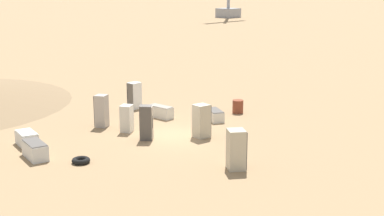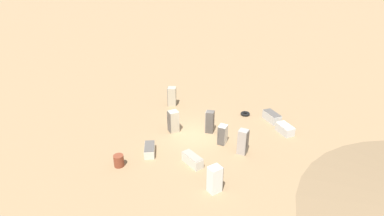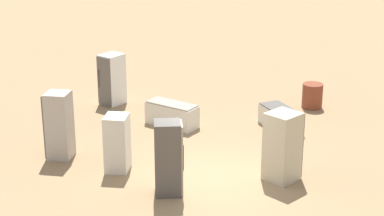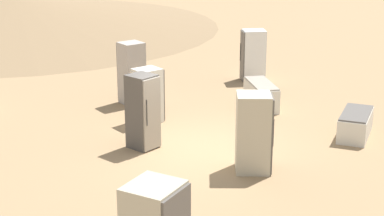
{
  "view_description": "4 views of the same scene",
  "coord_description": "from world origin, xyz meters",
  "px_view_note": "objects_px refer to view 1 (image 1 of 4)",
  "views": [
    {
      "loc": [
        18.24,
        19.39,
        7.89
      ],
      "look_at": [
        -0.91,
        0.92,
        1.47
      ],
      "focal_mm": 50.0,
      "sensor_mm": 36.0,
      "label": 1
    },
    {
      "loc": [
        -11.45,
        -16.29,
        11.73
      ],
      "look_at": [
        0.35,
        0.96,
        1.83
      ],
      "focal_mm": 28.0,
      "sensor_mm": 36.0,
      "label": 2
    },
    {
      "loc": [
        11.55,
        8.36,
        6.78
      ],
      "look_at": [
        -0.7,
        -1.0,
        1.42
      ],
      "focal_mm": 60.0,
      "sensor_mm": 36.0,
      "label": 3
    },
    {
      "loc": [
        1.97,
        13.98,
        5.49
      ],
      "look_at": [
        0.08,
        0.08,
        1.02
      ],
      "focal_mm": 60.0,
      "sensor_mm": 36.0,
      "label": 4
    }
  ],
  "objects_px": {
    "discarded_fridge_6": "(134,96)",
    "discarded_fridge_8": "(27,139)",
    "scrap_tire": "(81,160)",
    "rusty_barrel": "(238,107)",
    "discarded_fridge_7": "(236,149)",
    "discarded_fridge_3": "(202,121)",
    "discarded_fridge_2": "(35,150)",
    "discarded_fridge_4": "(101,111)",
    "discarded_fridge_9": "(127,118)",
    "discarded_fridge_1": "(146,123)",
    "discarded_fridge_5": "(161,112)",
    "discarded_fridge_0": "(215,115)"
  },
  "relations": [
    {
      "from": "discarded_fridge_6",
      "to": "rusty_barrel",
      "type": "bearing_deg",
      "value": -145.25
    },
    {
      "from": "discarded_fridge_7",
      "to": "discarded_fridge_9",
      "type": "bearing_deg",
      "value": -146.02
    },
    {
      "from": "discarded_fridge_5",
      "to": "discarded_fridge_7",
      "type": "bearing_deg",
      "value": -115.97
    },
    {
      "from": "discarded_fridge_2",
      "to": "discarded_fridge_6",
      "type": "distance_m",
      "value": 10.19
    },
    {
      "from": "discarded_fridge_6",
      "to": "discarded_fridge_8",
      "type": "height_order",
      "value": "discarded_fridge_6"
    },
    {
      "from": "scrap_tire",
      "to": "discarded_fridge_1",
      "type": "bearing_deg",
      "value": -172.41
    },
    {
      "from": "discarded_fridge_7",
      "to": "discarded_fridge_3",
      "type": "bearing_deg",
      "value": -172.49
    },
    {
      "from": "discarded_fridge_1",
      "to": "discarded_fridge_9",
      "type": "distance_m",
      "value": 1.88
    },
    {
      "from": "discarded_fridge_0",
      "to": "discarded_fridge_3",
      "type": "relative_size",
      "value": 0.96
    },
    {
      "from": "discarded_fridge_1",
      "to": "rusty_barrel",
      "type": "height_order",
      "value": "discarded_fridge_1"
    },
    {
      "from": "discarded_fridge_4",
      "to": "discarded_fridge_5",
      "type": "bearing_deg",
      "value": -41.54
    },
    {
      "from": "discarded_fridge_8",
      "to": "discarded_fridge_5",
      "type": "bearing_deg",
      "value": -171.56
    },
    {
      "from": "discarded_fridge_4",
      "to": "discarded_fridge_5",
      "type": "relative_size",
      "value": 1.11
    },
    {
      "from": "discarded_fridge_2",
      "to": "discarded_fridge_7",
      "type": "distance_m",
      "value": 9.11
    },
    {
      "from": "discarded_fridge_1",
      "to": "discarded_fridge_7",
      "type": "bearing_deg",
      "value": 46.66
    },
    {
      "from": "discarded_fridge_9",
      "to": "scrap_tire",
      "type": "bearing_deg",
      "value": -92.22
    },
    {
      "from": "discarded_fridge_0",
      "to": "discarded_fridge_4",
      "type": "bearing_deg",
      "value": 175.95
    },
    {
      "from": "discarded_fridge_4",
      "to": "discarded_fridge_6",
      "type": "bearing_deg",
      "value": -1.88
    },
    {
      "from": "discarded_fridge_6",
      "to": "discarded_fridge_9",
      "type": "bearing_deg",
      "value": 136.43
    },
    {
      "from": "discarded_fridge_6",
      "to": "discarded_fridge_8",
      "type": "relative_size",
      "value": 1.05
    },
    {
      "from": "discarded_fridge_6",
      "to": "discarded_fridge_7",
      "type": "relative_size",
      "value": 0.96
    },
    {
      "from": "discarded_fridge_9",
      "to": "discarded_fridge_0",
      "type": "bearing_deg",
      "value": 40.15
    },
    {
      "from": "discarded_fridge_8",
      "to": "discarded_fridge_2",
      "type": "bearing_deg",
      "value": 83.91
    },
    {
      "from": "discarded_fridge_2",
      "to": "discarded_fridge_5",
      "type": "bearing_deg",
      "value": 20.98
    },
    {
      "from": "discarded_fridge_8",
      "to": "discarded_fridge_4",
      "type": "bearing_deg",
      "value": -164.76
    },
    {
      "from": "discarded_fridge_9",
      "to": "rusty_barrel",
      "type": "xyz_separation_m",
      "value": [
        -7.27,
        1.65,
        -0.33
      ]
    },
    {
      "from": "discarded_fridge_6",
      "to": "rusty_barrel",
      "type": "height_order",
      "value": "discarded_fridge_6"
    },
    {
      "from": "discarded_fridge_2",
      "to": "discarded_fridge_6",
      "type": "relative_size",
      "value": 1.08
    },
    {
      "from": "discarded_fridge_2",
      "to": "discarded_fridge_4",
      "type": "height_order",
      "value": "discarded_fridge_4"
    },
    {
      "from": "discarded_fridge_1",
      "to": "discarded_fridge_4",
      "type": "height_order",
      "value": "discarded_fridge_4"
    },
    {
      "from": "discarded_fridge_1",
      "to": "discarded_fridge_8",
      "type": "distance_m",
      "value": 5.86
    },
    {
      "from": "discarded_fridge_2",
      "to": "discarded_fridge_6",
      "type": "xyz_separation_m",
      "value": [
        -9.31,
        -4.12,
        0.45
      ]
    },
    {
      "from": "scrap_tire",
      "to": "rusty_barrel",
      "type": "bearing_deg",
      "value": -176.2
    },
    {
      "from": "discarded_fridge_1",
      "to": "scrap_tire",
      "type": "xyz_separation_m",
      "value": [
        4.36,
        0.58,
        -0.77
      ]
    },
    {
      "from": "discarded_fridge_1",
      "to": "discarded_fridge_8",
      "type": "height_order",
      "value": "discarded_fridge_1"
    },
    {
      "from": "discarded_fridge_5",
      "to": "discarded_fridge_4",
      "type": "bearing_deg",
      "value": 163.65
    },
    {
      "from": "discarded_fridge_3",
      "to": "discarded_fridge_2",
      "type": "bearing_deg",
      "value": -103.7
    },
    {
      "from": "discarded_fridge_0",
      "to": "discarded_fridge_4",
      "type": "distance_m",
      "value": 6.44
    },
    {
      "from": "discarded_fridge_6",
      "to": "scrap_tire",
      "type": "xyz_separation_m",
      "value": [
        8.27,
        6.17,
        -0.71
      ]
    },
    {
      "from": "discarded_fridge_5",
      "to": "discarded_fridge_8",
      "type": "xyz_separation_m",
      "value": [
        8.22,
        -0.69,
        -0.0
      ]
    },
    {
      "from": "discarded_fridge_7",
      "to": "rusty_barrel",
      "type": "bearing_deg",
      "value": 165.94
    },
    {
      "from": "discarded_fridge_5",
      "to": "discarded_fridge_7",
      "type": "distance_m",
      "value": 9.5
    },
    {
      "from": "discarded_fridge_3",
      "to": "discarded_fridge_5",
      "type": "height_order",
      "value": "discarded_fridge_3"
    },
    {
      "from": "discarded_fridge_3",
      "to": "discarded_fridge_7",
      "type": "xyz_separation_m",
      "value": [
        2.44,
        4.29,
        0.01
      ]
    },
    {
      "from": "discarded_fridge_3",
      "to": "discarded_fridge_1",
      "type": "bearing_deg",
      "value": -118.21
    },
    {
      "from": "discarded_fridge_3",
      "to": "discarded_fridge_5",
      "type": "xyz_separation_m",
      "value": [
        -1.25,
        -4.45,
        -0.51
      ]
    },
    {
      "from": "discarded_fridge_4",
      "to": "rusty_barrel",
      "type": "distance_m",
      "value": 8.36
    },
    {
      "from": "discarded_fridge_1",
      "to": "discarded_fridge_5",
      "type": "relative_size",
      "value": 1.1
    },
    {
      "from": "discarded_fridge_6",
      "to": "rusty_barrel",
      "type": "xyz_separation_m",
      "value": [
        -3.62,
        5.38,
        -0.43
      ]
    },
    {
      "from": "discarded_fridge_7",
      "to": "discarded_fridge_2",
      "type": "bearing_deg",
      "value": -107.85
    }
  ]
}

